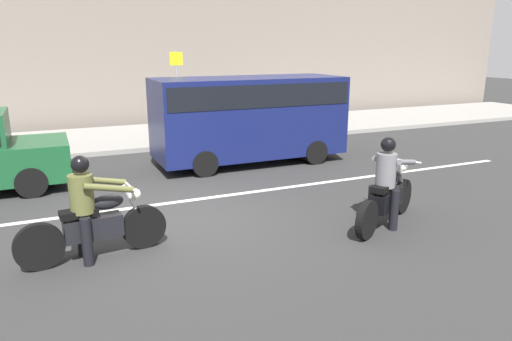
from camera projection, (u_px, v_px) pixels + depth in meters
ground_plane at (182, 218)px, 8.55m from camera, size 80.00×80.00×0.00m
sidewalk_slab at (118, 138)px, 15.60m from camera, size 40.00×4.40×0.14m
lane_marking_stripe at (166, 203)px, 9.31m from camera, size 18.00×0.14×0.01m
motorcycle_with_rider_olive at (92, 217)px, 6.76m from camera, size 2.16×0.71×1.57m
motorcycle_with_rider_gray at (387, 190)px, 8.04m from camera, size 1.99×1.19×1.58m
parked_van_navy at (249, 114)px, 12.32m from camera, size 4.96×1.96×2.27m
street_sign_post at (177, 84)px, 15.99m from camera, size 0.44×0.08×2.76m
pedestrian_bystander at (219, 99)px, 17.44m from camera, size 0.34×0.34×1.73m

